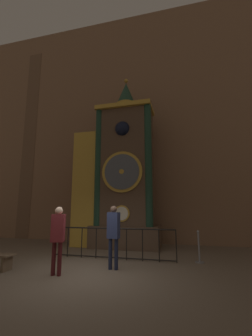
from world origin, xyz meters
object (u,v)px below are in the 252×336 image
Objects in this scene: clock_tower at (118,174)px; visitor_near at (58,233)px; visitor_far at (114,231)px; stanchion_post at (199,252)px.

visitor_near is (-0.28, -4.62, -2.27)m from clock_tower.
visitor_far is 2.99m from stanchion_post.
clock_tower is 5.15m from visitor_near.
stanchion_post is at bearing -32.20° from clock_tower.
visitor_far reaches higher than visitor_near.
stanchion_post is (2.46, 1.51, -0.75)m from visitor_far.
visitor_far is at bearing -148.53° from stanchion_post.
visitor_far reaches higher than stanchion_post.
clock_tower is 5.07m from stanchion_post.
visitor_near is at bearing -136.35° from visitor_far.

